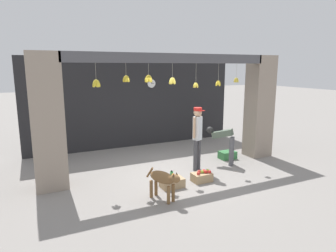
# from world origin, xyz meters

# --- Properties ---
(ground_plane) EXTENTS (60.00, 60.00, 0.00)m
(ground_plane) POSITION_xyz_m (0.00, 0.00, 0.00)
(ground_plane) COLOR gray
(shop_back_wall) EXTENTS (7.40, 0.12, 3.09)m
(shop_back_wall) POSITION_xyz_m (0.00, 3.07, 1.55)
(shop_back_wall) COLOR #232326
(shop_back_wall) RESTS_ON ground_plane
(shop_pillar_left) EXTENTS (0.70, 0.60, 3.09)m
(shop_pillar_left) POSITION_xyz_m (-3.05, 0.30, 1.55)
(shop_pillar_left) COLOR gray
(shop_pillar_left) RESTS_ON ground_plane
(shop_pillar_right) EXTENTS (0.70, 0.60, 3.09)m
(shop_pillar_right) POSITION_xyz_m (3.05, 0.30, 1.55)
(shop_pillar_right) COLOR gray
(shop_pillar_right) RESTS_ON ground_plane
(storefront_awning) EXTENTS (5.50, 0.29, 0.89)m
(storefront_awning) POSITION_xyz_m (-0.02, 0.12, 2.93)
(storefront_awning) COLOR #4C4C51
(dog) EXTENTS (0.51, 0.88, 0.68)m
(dog) POSITION_xyz_m (-0.99, -1.40, 0.46)
(dog) COLOR brown
(dog) RESTS_ON ground_plane
(shopkeeper) EXTENTS (0.32, 0.31, 1.71)m
(shopkeeper) POSITION_xyz_m (0.61, -0.09, 1.02)
(shopkeeper) COLOR #424247
(shopkeeper) RESTS_ON ground_plane
(worker_stooping) EXTENTS (0.63, 0.70, 1.06)m
(worker_stooping) POSITION_xyz_m (1.56, 0.01, 0.71)
(worker_stooping) COLOR #56565B
(worker_stooping) RESTS_ON ground_plane
(fruit_crate_oranges) EXTENTS (0.53, 0.36, 0.29)m
(fruit_crate_oranges) POSITION_xyz_m (-0.53, -0.86, 0.12)
(fruit_crate_oranges) COLOR tan
(fruit_crate_oranges) RESTS_ON ground_plane
(fruit_crate_apples) EXTENTS (0.47, 0.33, 0.29)m
(fruit_crate_apples) POSITION_xyz_m (0.30, -0.86, 0.12)
(fruit_crate_apples) COLOR tan
(fruit_crate_apples) RESTS_ON ground_plane
(produce_box_green) EXTENTS (0.48, 0.35, 0.23)m
(produce_box_green) POSITION_xyz_m (1.98, 0.38, 0.12)
(produce_box_green) COLOR #387A42
(produce_box_green) RESTS_ON ground_plane
(water_bottle) EXTENTS (0.08, 0.08, 0.24)m
(water_bottle) POSITION_xyz_m (-0.33, -0.45, 0.11)
(water_bottle) COLOR #38934C
(water_bottle) RESTS_ON ground_plane
(wall_clock) EXTENTS (0.32, 0.03, 0.32)m
(wall_clock) POSITION_xyz_m (0.57, 3.00, 2.19)
(wall_clock) COLOR black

